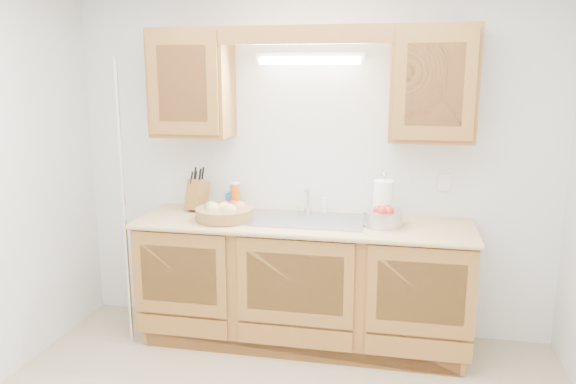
% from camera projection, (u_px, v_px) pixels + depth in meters
% --- Properties ---
extents(room, '(3.52, 3.50, 2.50)m').
position_uv_depth(room, '(260.00, 213.00, 2.65)').
color(room, tan).
rests_on(room, ground).
extents(base_cabinets, '(2.20, 0.60, 0.86)m').
position_uv_depth(base_cabinets, '(303.00, 283.00, 3.97)').
color(base_cabinets, olive).
rests_on(base_cabinets, ground).
extents(countertop, '(2.30, 0.63, 0.04)m').
position_uv_depth(countertop, '(303.00, 224.00, 3.86)').
color(countertop, tan).
rests_on(countertop, base_cabinets).
extents(upper_cabinet_left, '(0.55, 0.33, 0.75)m').
position_uv_depth(upper_cabinet_left, '(192.00, 83.00, 3.97)').
color(upper_cabinet_left, olive).
rests_on(upper_cabinet_left, room).
extents(upper_cabinet_right, '(0.55, 0.33, 0.75)m').
position_uv_depth(upper_cabinet_right, '(433.00, 84.00, 3.65)').
color(upper_cabinet_right, olive).
rests_on(upper_cabinet_right, room).
extents(valance, '(2.20, 0.05, 0.12)m').
position_uv_depth(valance, '(304.00, 34.00, 3.61)').
color(valance, olive).
rests_on(valance, room).
extents(fluorescent_fixture, '(0.76, 0.08, 0.08)m').
position_uv_depth(fluorescent_fixture, '(310.00, 58.00, 3.85)').
color(fluorescent_fixture, white).
rests_on(fluorescent_fixture, room).
extents(sink, '(0.84, 0.46, 0.36)m').
position_uv_depth(sink, '(303.00, 230.00, 3.90)').
color(sink, '#9E9EA3').
rests_on(sink, countertop).
extents(wire_shelf_pole, '(0.03, 0.03, 2.00)m').
position_uv_depth(wire_shelf_pole, '(124.00, 207.00, 3.83)').
color(wire_shelf_pole, silver).
rests_on(wire_shelf_pole, ground).
extents(outlet_plate, '(0.08, 0.01, 0.12)m').
position_uv_depth(outlet_plate, '(445.00, 182.00, 3.92)').
color(outlet_plate, white).
rests_on(outlet_plate, room).
extents(fruit_basket, '(0.40, 0.40, 0.12)m').
position_uv_depth(fruit_basket, '(224.00, 212.00, 3.88)').
color(fruit_basket, olive).
rests_on(fruit_basket, countertop).
extents(knife_block, '(0.16, 0.21, 0.33)m').
position_uv_depth(knife_block, '(197.00, 194.00, 4.15)').
color(knife_block, olive).
rests_on(knife_block, countertop).
extents(orange_canister, '(0.08, 0.08, 0.21)m').
position_uv_depth(orange_canister, '(235.00, 196.00, 4.13)').
color(orange_canister, orange).
rests_on(orange_canister, countertop).
extents(soap_bottle, '(0.10, 0.10, 0.17)m').
position_uv_depth(soap_bottle, '(232.00, 197.00, 4.20)').
color(soap_bottle, '#2778C3').
rests_on(soap_bottle, countertop).
extents(sponge, '(0.12, 0.08, 0.02)m').
position_uv_depth(sponge, '(384.00, 214.00, 4.00)').
color(sponge, '#CC333F').
rests_on(sponge, countertop).
extents(paper_towel, '(0.16, 0.16, 0.34)m').
position_uv_depth(paper_towel, '(383.00, 202.00, 3.80)').
color(paper_towel, silver).
rests_on(paper_towel, countertop).
extents(apple_bowl, '(0.30, 0.30, 0.14)m').
position_uv_depth(apple_bowl, '(383.00, 217.00, 3.73)').
color(apple_bowl, silver).
rests_on(apple_bowl, countertop).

